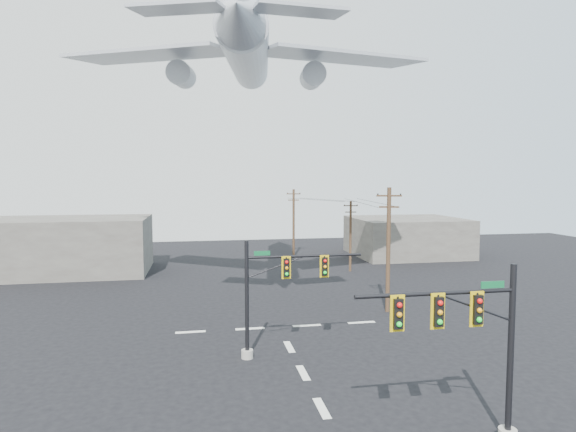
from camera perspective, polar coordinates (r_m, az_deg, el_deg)
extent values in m
plane|color=black|center=(23.25, 4.03, -21.78)|extent=(120.00, 120.00, 0.00)
cube|color=silver|center=(23.25, 4.03, -21.76)|extent=(0.40, 2.00, 0.01)
cube|color=silver|center=(26.80, 1.79, -18.07)|extent=(0.40, 2.00, 0.01)
cube|color=silver|center=(30.46, 0.15, -15.24)|extent=(0.40, 2.00, 0.01)
cube|color=silver|center=(33.80, -11.48, -13.32)|extent=(2.00, 0.40, 0.01)
cube|color=silver|center=(33.94, -4.53, -13.16)|extent=(2.00, 0.40, 0.01)
cube|color=silver|center=(34.56, 2.25, -12.83)|extent=(2.00, 0.40, 0.01)
cube|color=silver|center=(35.61, 8.69, -12.35)|extent=(2.00, 0.40, 0.01)
cylinder|color=black|center=(21.14, 24.87, -14.61)|extent=(0.24, 0.24, 7.04)
cylinder|color=black|center=(18.85, 17.17, -8.76)|extent=(6.32, 0.16, 0.16)
cylinder|color=black|center=(19.76, 21.26, -10.05)|extent=(3.38, 0.08, 0.08)
cube|color=black|center=(19.64, 21.49, -10.24)|extent=(0.34, 0.30, 1.11)
cube|color=gold|center=(19.66, 21.46, -10.23)|extent=(0.55, 0.04, 1.36)
sphere|color=red|center=(19.42, 21.79, -9.35)|extent=(0.20, 0.20, 0.20)
sphere|color=orange|center=(19.50, 21.76, -10.35)|extent=(0.20, 0.20, 0.20)
sphere|color=#0DD928|center=(19.59, 21.73, -11.35)|extent=(0.20, 0.20, 0.20)
cube|color=black|center=(18.87, 17.34, -10.73)|extent=(0.34, 0.30, 1.11)
cube|color=gold|center=(18.89, 17.31, -10.71)|extent=(0.55, 0.04, 1.36)
sphere|color=red|center=(18.64, 17.61, -9.81)|extent=(0.20, 0.20, 0.20)
sphere|color=orange|center=(18.73, 17.59, -10.85)|extent=(0.20, 0.20, 0.20)
sphere|color=#0DD928|center=(18.82, 17.56, -11.89)|extent=(0.20, 0.20, 0.20)
cube|color=black|center=(18.21, 12.85, -11.19)|extent=(0.34, 0.30, 1.11)
cube|color=gold|center=(18.23, 12.82, -11.18)|extent=(0.55, 0.04, 1.36)
sphere|color=red|center=(17.97, 13.09, -10.25)|extent=(0.20, 0.20, 0.20)
sphere|color=orange|center=(18.06, 13.07, -11.33)|extent=(0.20, 0.20, 0.20)
sphere|color=#0DD928|center=(18.16, 13.05, -12.40)|extent=(0.20, 0.20, 0.20)
cube|color=#0B532A|center=(19.87, 23.09, -7.50)|extent=(0.96, 0.04, 0.26)
cylinder|color=gray|center=(28.76, -4.85, -15.98)|extent=(0.68, 0.68, 0.48)
cylinder|color=black|center=(27.82, -4.90, -9.89)|extent=(0.23, 0.23, 6.79)
cylinder|color=black|center=(27.83, 2.02, -4.76)|extent=(6.74, 0.16, 0.16)
cylinder|color=black|center=(27.62, -1.42, -6.06)|extent=(3.57, 0.08, 0.08)
cube|color=black|center=(27.58, -0.21, -6.13)|extent=(0.33, 0.29, 1.07)
cube|color=gold|center=(27.60, -0.22, -6.13)|extent=(0.53, 0.04, 1.31)
sphere|color=red|center=(27.36, -0.15, -5.50)|extent=(0.19, 0.19, 0.19)
sphere|color=orange|center=(27.42, -0.15, -6.20)|extent=(0.19, 0.19, 0.19)
sphere|color=#0DD928|center=(27.49, -0.15, -6.89)|extent=(0.19, 0.19, 0.19)
cube|color=black|center=(28.06, 4.34, -5.96)|extent=(0.33, 0.29, 1.07)
cube|color=gold|center=(28.08, 4.33, -5.96)|extent=(0.53, 0.04, 1.31)
sphere|color=red|center=(27.84, 4.43, -5.34)|extent=(0.19, 0.19, 0.19)
sphere|color=orange|center=(27.90, 4.42, -6.02)|extent=(0.19, 0.19, 0.19)
sphere|color=#0DD928|center=(27.96, 4.42, -6.71)|extent=(0.19, 0.19, 0.19)
cube|color=#0B532A|center=(27.32, -3.09, -4.43)|extent=(0.92, 0.04, 0.25)
cylinder|color=#4E3421|center=(37.72, 11.80, -3.98)|extent=(0.32, 0.32, 9.61)
cube|color=#4E3421|center=(37.34, 11.90, 2.36)|extent=(1.90, 0.56, 0.13)
cube|color=#4E3421|center=(37.38, 11.88, 1.05)|extent=(1.49, 0.46, 0.13)
cylinder|color=black|center=(37.21, 10.61, 2.54)|extent=(0.11, 0.11, 0.13)
cylinder|color=black|center=(37.34, 11.91, 2.52)|extent=(0.11, 0.11, 0.13)
cylinder|color=black|center=(37.49, 13.20, 2.51)|extent=(0.11, 0.11, 0.13)
cylinder|color=#4E3421|center=(53.62, 7.41, -2.39)|extent=(0.26, 0.26, 7.82)
cube|color=#4E3421|center=(53.32, 7.45, 1.22)|extent=(1.58, 0.33, 0.11)
cube|color=#4E3421|center=(53.37, 7.44, 0.47)|extent=(1.23, 0.28, 0.11)
cylinder|color=black|center=(53.20, 6.70, 1.31)|extent=(0.09, 0.09, 0.11)
cylinder|color=black|center=(53.32, 7.45, 1.31)|extent=(0.09, 0.09, 0.11)
cylinder|color=black|center=(53.44, 8.19, 1.31)|extent=(0.09, 0.09, 0.11)
cylinder|color=#4E3421|center=(62.92, 0.67, -0.86)|extent=(0.30, 0.30, 8.89)
cube|color=#4E3421|center=(62.68, 0.67, 2.64)|extent=(1.80, 0.51, 0.12)
cube|color=#4E3421|center=(62.71, 0.67, 1.90)|extent=(1.41, 0.42, 0.12)
cylinder|color=black|center=(62.70, -0.07, 2.73)|extent=(0.10, 0.10, 0.12)
cylinder|color=black|center=(62.68, 0.67, 2.73)|extent=(0.10, 0.10, 0.12)
cylinder|color=black|center=(62.67, 1.41, 2.73)|extent=(0.10, 0.10, 0.12)
cylinder|color=black|center=(45.04, 8.35, 1.62)|extent=(2.34, 16.15, 0.03)
cylinder|color=black|center=(57.72, 3.06, 1.94)|extent=(4.43, 10.82, 0.03)
cylinder|color=black|center=(45.57, 10.21, 1.63)|extent=(2.04, 16.15, 0.03)
cylinder|color=black|center=(58.09, 4.51, 1.95)|extent=(4.22, 10.82, 0.03)
cylinder|color=#AAB0B6|center=(42.08, -4.82, 18.49)|extent=(6.34, 22.11, 5.21)
cone|color=#AAB0B6|center=(55.16, -4.30, 16.28)|extent=(4.09, 5.49, 3.82)
cone|color=#AAB0B6|center=(29.12, -5.87, 22.68)|extent=(3.74, 5.42, 3.48)
cube|color=#AAB0B6|center=(41.53, -16.09, 17.89)|extent=(14.35, 11.61, 0.67)
cube|color=#AAB0B6|center=(40.99, 6.46, 18.22)|extent=(14.76, 8.76, 0.67)
cylinder|color=#AAB0B6|center=(41.77, -12.51, 16.03)|extent=(2.40, 3.81, 2.21)
cylinder|color=#AAB0B6|center=(41.39, 2.92, 16.23)|extent=(2.40, 3.81, 2.21)
cube|color=#AAB0B6|center=(30.17, -12.90, 22.89)|extent=(5.86, 4.26, 0.39)
cube|color=#AAB0B6|center=(29.83, 1.38, 23.22)|extent=(5.62, 3.03, 0.39)
cube|color=#69655D|center=(57.59, -25.17, -3.22)|extent=(18.00, 10.00, 6.00)
cube|color=#69655D|center=(66.52, 13.89, -2.38)|extent=(14.00, 12.00, 5.00)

